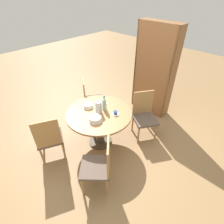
# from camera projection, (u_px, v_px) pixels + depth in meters

# --- Properties ---
(ground_plane) EXTENTS (14.00, 14.00, 0.00)m
(ground_plane) POSITION_uv_depth(u_px,v_px,m) (101.00, 142.00, 3.50)
(ground_plane) COLOR #937047
(dining_table) EXTENTS (1.16, 1.16, 0.73)m
(dining_table) POSITION_uv_depth(u_px,v_px,m) (99.00, 119.00, 3.15)
(dining_table) COLOR #473828
(dining_table) RESTS_ON ground_plane
(chair_a) EXTENTS (0.59, 0.59, 0.93)m
(chair_a) POSITION_uv_depth(u_px,v_px,m) (100.00, 164.00, 2.49)
(chair_a) COLOR #A87A47
(chair_a) RESTS_ON ground_plane
(chair_b) EXTENTS (0.58, 0.58, 0.93)m
(chair_b) POSITION_uv_depth(u_px,v_px,m) (144.00, 115.00, 3.42)
(chair_b) COLOR #A87A47
(chair_b) RESTS_ON ground_plane
(chair_c) EXTENTS (0.58, 0.58, 0.93)m
(chair_c) POSITION_uv_depth(u_px,v_px,m) (91.00, 98.00, 3.90)
(chair_c) COLOR #A87A47
(chair_c) RESTS_ON ground_plane
(chair_d) EXTENTS (0.56, 0.56, 0.93)m
(chair_d) POSITION_uv_depth(u_px,v_px,m) (49.00, 138.00, 2.91)
(chair_d) COLOR #A87A47
(chair_d) RESTS_ON ground_plane
(bookshelf) EXTENTS (0.89, 0.28, 1.98)m
(bookshelf) POSITION_uv_depth(u_px,v_px,m) (153.00, 72.00, 3.84)
(bookshelf) COLOR brown
(bookshelf) RESTS_ON ground_plane
(coffee_pot) EXTENTS (0.11, 0.11, 0.26)m
(coffee_pot) POSITION_uv_depth(u_px,v_px,m) (99.00, 107.00, 2.98)
(coffee_pot) COLOR silver
(coffee_pot) RESTS_ON dining_table
(water_bottle) EXTENTS (0.08, 0.08, 0.28)m
(water_bottle) POSITION_uv_depth(u_px,v_px,m) (104.00, 104.00, 3.07)
(water_bottle) COLOR #99C6A3
(water_bottle) RESTS_ON dining_table
(cake_main) EXTENTS (0.24, 0.24, 0.08)m
(cake_main) POSITION_uv_depth(u_px,v_px,m) (95.00, 119.00, 2.86)
(cake_main) COLOR silver
(cake_main) RESTS_ON dining_table
(cake_second) EXTENTS (0.20, 0.20, 0.06)m
(cake_second) POSITION_uv_depth(u_px,v_px,m) (88.00, 105.00, 3.17)
(cake_second) COLOR silver
(cake_second) RESTS_ON dining_table
(cup_a) EXTENTS (0.13, 0.13, 0.06)m
(cup_a) POSITION_uv_depth(u_px,v_px,m) (104.00, 102.00, 3.27)
(cup_a) COLOR white
(cup_a) RESTS_ON dining_table
(cup_b) EXTENTS (0.13, 0.13, 0.06)m
(cup_b) POSITION_uv_depth(u_px,v_px,m) (115.00, 113.00, 3.00)
(cup_b) COLOR white
(cup_b) RESTS_ON dining_table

